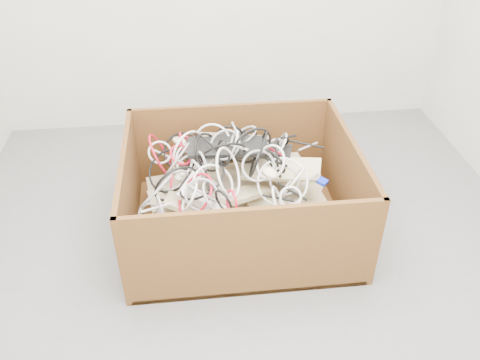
{
  "coord_description": "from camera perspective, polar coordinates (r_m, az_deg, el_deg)",
  "views": [
    {
      "loc": [
        -0.24,
        -1.71,
        1.75
      ],
      "look_at": [
        -0.02,
        0.31,
        0.3
      ],
      "focal_mm": 37.19,
      "sensor_mm": 36.0,
      "label": 1
    }
  ],
  "objects": [
    {
      "name": "power_strip_left",
      "position": [
        2.42,
        -5.04,
        0.3
      ],
      "size": [
        0.2,
        0.27,
        0.12
      ],
      "primitive_type": "cube",
      "rotation": [
        0.14,
        -0.26,
        0.98
      ],
      "color": "white",
      "rests_on": "keyboard_pile"
    },
    {
      "name": "cardboard_box",
      "position": [
        2.58,
        -0.29,
        -3.29
      ],
      "size": [
        1.13,
        0.94,
        0.51
      ],
      "color": "#422D10",
      "rests_on": "ground"
    },
    {
      "name": "vga_plug",
      "position": [
        2.41,
        9.43,
        -0.19
      ],
      "size": [
        0.06,
        0.06,
        0.03
      ],
      "primitive_type": "cube",
      "rotation": [
        0.09,
        0.14,
        -0.78
      ],
      "color": "#0C22C2",
      "rests_on": "keyboard_pile"
    },
    {
      "name": "room_shell",
      "position": [
        1.8,
        1.68,
        19.39
      ],
      "size": [
        3.04,
        3.04,
        2.5
      ],
      "color": "beige",
      "rests_on": "ground"
    },
    {
      "name": "mice_scatter",
      "position": [
        2.42,
        0.02,
        0.33
      ],
      "size": [
        0.66,
        0.71,
        0.2
      ],
      "color": "beige",
      "rests_on": "keyboard_pile"
    },
    {
      "name": "power_strip_right",
      "position": [
        2.27,
        -2.49,
        -3.53
      ],
      "size": [
        0.27,
        0.24,
        0.1
      ],
      "primitive_type": "cube",
      "rotation": [
        -0.1,
        0.17,
        -0.71
      ],
      "color": "white",
      "rests_on": "keyboard_pile"
    },
    {
      "name": "keyboard_pile",
      "position": [
        2.53,
        1.02,
        -0.02
      ],
      "size": [
        0.95,
        0.8,
        0.36
      ],
      "color": "beige",
      "rests_on": "cardboard_box"
    },
    {
      "name": "ground",
      "position": [
        2.46,
        1.17,
        -9.81
      ],
      "size": [
        3.0,
        3.0,
        0.0
      ],
      "primitive_type": "plane",
      "color": "#58585B",
      "rests_on": "ground"
    },
    {
      "name": "cable_tangle",
      "position": [
        2.44,
        -2.44,
        1.8
      ],
      "size": [
        1.0,
        0.79,
        0.45
      ],
      "color": "black",
      "rests_on": "keyboard_pile"
    }
  ]
}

